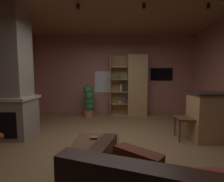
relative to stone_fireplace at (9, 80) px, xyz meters
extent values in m
cube|color=olive|center=(2.27, -0.55, -1.28)|extent=(5.63, 5.59, 0.02)
cube|color=#AD7060|center=(2.27, 2.27, 0.14)|extent=(5.75, 0.06, 2.82)
cube|color=white|center=(1.92, 2.24, -0.12)|extent=(0.66, 0.01, 0.75)
cube|color=gray|center=(0.00, 0.01, -0.85)|extent=(0.95, 0.67, 0.85)
cube|color=gray|center=(0.00, 0.01, 0.56)|extent=(0.80, 0.57, 1.97)
cube|color=beige|center=(0.00, 0.01, -0.39)|extent=(1.03, 0.75, 0.06)
cube|color=black|center=(0.00, -0.30, -0.92)|extent=(0.66, 0.08, 0.55)
sphere|color=orange|center=(0.00, -0.31, -1.13)|extent=(0.14, 0.14, 0.14)
cube|color=tan|center=(3.07, 1.99, -0.24)|extent=(0.65, 0.38, 2.07)
cube|color=tan|center=(2.45, 2.17, -0.24)|extent=(0.60, 0.02, 2.07)
cube|color=tan|center=(2.16, 1.99, -0.24)|extent=(0.02, 0.38, 2.07)
sphere|color=black|center=(2.91, 1.78, -0.13)|extent=(0.04, 0.04, 0.04)
cube|color=tan|center=(2.45, 1.99, -1.26)|extent=(0.60, 0.38, 0.02)
cube|color=tan|center=(2.45, 1.99, -0.86)|extent=(0.60, 0.38, 0.02)
cube|color=tan|center=(2.45, 1.99, -0.44)|extent=(0.60, 0.38, 0.02)
cube|color=tan|center=(2.45, 1.99, -0.03)|extent=(0.60, 0.38, 0.02)
cube|color=tan|center=(2.45, 1.99, 0.39)|extent=(0.60, 0.38, 0.02)
cube|color=black|center=(2.64, 1.93, -0.31)|extent=(0.05, 0.23, 0.24)
cube|color=beige|center=(2.51, 1.93, -0.32)|extent=(0.04, 0.23, 0.23)
cube|color=#387247|center=(2.37, 1.93, 0.08)|extent=(0.04, 0.23, 0.20)
cube|color=#2D4C8C|center=(2.65, 1.93, -0.75)|extent=(0.03, 0.23, 0.19)
cube|color=brown|center=(2.47, 1.93, 0.08)|extent=(0.03, 0.23, 0.21)
sphere|color=beige|center=(2.49, 1.99, -0.81)|extent=(0.10, 0.10, 0.10)
cube|color=tan|center=(4.63, -0.08, -0.79)|extent=(1.35, 0.57, 0.98)
cube|color=brown|center=(2.50, -2.26, -0.69)|extent=(0.40, 0.36, 0.45)
cube|color=brown|center=(2.09, -1.32, -0.82)|extent=(0.62, 0.58, 0.05)
cube|color=brown|center=(2.09, -1.32, -0.89)|extent=(0.55, 0.52, 0.08)
cube|color=brown|center=(1.82, -1.57, -1.06)|extent=(0.07, 0.07, 0.43)
cube|color=brown|center=(2.35, -1.57, -1.06)|extent=(0.07, 0.07, 0.43)
cube|color=brown|center=(1.82, -1.07, -1.06)|extent=(0.07, 0.07, 0.43)
cube|color=brown|center=(2.35, -1.07, -1.06)|extent=(0.07, 0.07, 0.43)
cube|color=brown|center=(2.04, -1.25, -0.78)|extent=(0.10, 0.09, 0.03)
cube|color=brown|center=(3.85, -0.07, -0.81)|extent=(0.46, 0.46, 0.04)
cube|color=brown|center=(4.04, -0.09, -0.57)|extent=(0.08, 0.40, 0.44)
cylinder|color=brown|center=(3.69, 0.12, -1.04)|extent=(0.04, 0.04, 0.46)
cylinder|color=brown|center=(3.65, -0.23, -1.04)|extent=(0.04, 0.04, 0.46)
cylinder|color=brown|center=(4.05, 0.09, -1.04)|extent=(0.04, 0.04, 0.46)
cylinder|color=brown|center=(4.01, -0.27, -1.04)|extent=(0.04, 0.04, 0.46)
cylinder|color=#B77051|center=(1.44, 1.74, -1.16)|extent=(0.31, 0.31, 0.23)
sphere|color=#2D6B33|center=(1.47, 1.75, -0.92)|extent=(0.30, 0.30, 0.30)
sphere|color=#2D6B33|center=(1.47, 1.77, -0.74)|extent=(0.34, 0.34, 0.34)
sphere|color=#2D6B33|center=(1.47, 1.73, -0.56)|extent=(0.33, 0.33, 0.33)
sphere|color=#2D6B33|center=(1.43, 1.76, -0.38)|extent=(0.34, 0.34, 0.34)
cube|color=black|center=(3.95, 2.21, 0.16)|extent=(0.76, 0.05, 0.43)
cube|color=black|center=(3.95, 2.18, 0.16)|extent=(0.72, 0.01, 0.39)
cylinder|color=black|center=(0.30, -0.10, 1.48)|extent=(0.07, 0.07, 0.09)
cylinder|color=black|center=(1.58, -0.12, 1.48)|extent=(0.07, 0.07, 0.09)
cylinder|color=black|center=(2.90, -0.10, 1.48)|extent=(0.07, 0.07, 0.09)
cylinder|color=black|center=(4.19, -0.06, 1.48)|extent=(0.07, 0.07, 0.09)
camera|label=1|loc=(2.34, -3.36, 0.07)|focal=24.94mm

